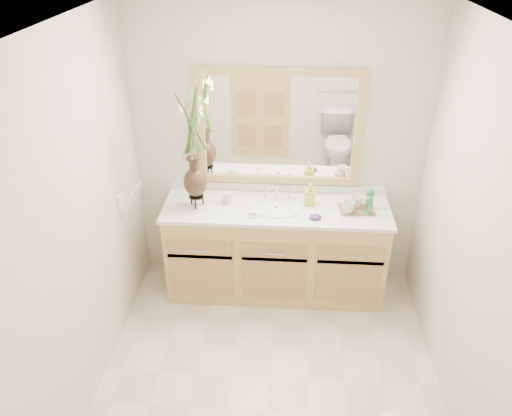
# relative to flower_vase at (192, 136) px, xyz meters

# --- Properties ---
(floor) EXTENTS (2.60, 2.60, 0.00)m
(floor) POSITION_rel_flower_vase_xyz_m (0.65, -1.00, -1.44)
(floor) COLOR beige
(floor) RESTS_ON ground
(ceiling) EXTENTS (2.40, 2.60, 0.02)m
(ceiling) POSITION_rel_flower_vase_xyz_m (0.65, -1.00, 0.96)
(ceiling) COLOR white
(ceiling) RESTS_ON wall_back
(wall_back) EXTENTS (2.40, 0.02, 2.40)m
(wall_back) POSITION_rel_flower_vase_xyz_m (0.65, 0.30, -0.24)
(wall_back) COLOR silver
(wall_back) RESTS_ON floor
(wall_left) EXTENTS (0.02, 2.60, 2.40)m
(wall_left) POSITION_rel_flower_vase_xyz_m (-0.55, -1.00, -0.24)
(wall_left) COLOR silver
(wall_left) RESTS_ON floor
(wall_right) EXTENTS (0.02, 2.60, 2.40)m
(wall_right) POSITION_rel_flower_vase_xyz_m (1.85, -1.00, -0.24)
(wall_right) COLOR silver
(wall_right) RESTS_ON floor
(vanity) EXTENTS (1.80, 0.55, 0.80)m
(vanity) POSITION_rel_flower_vase_xyz_m (0.65, 0.02, -1.04)
(vanity) COLOR tan
(vanity) RESTS_ON floor
(counter) EXTENTS (1.84, 0.57, 0.03)m
(counter) POSITION_rel_flower_vase_xyz_m (0.65, 0.02, -0.62)
(counter) COLOR white
(counter) RESTS_ON vanity
(sink) EXTENTS (0.38, 0.34, 0.23)m
(sink) POSITION_rel_flower_vase_xyz_m (0.65, 0.00, -0.66)
(sink) COLOR white
(sink) RESTS_ON counter
(mirror) EXTENTS (1.32, 0.04, 0.97)m
(mirror) POSITION_rel_flower_vase_xyz_m (0.65, 0.28, -0.03)
(mirror) COLOR white
(mirror) RESTS_ON wall_back
(switch_plate) EXTENTS (0.02, 0.12, 0.12)m
(switch_plate) POSITION_rel_flower_vase_xyz_m (-0.54, -0.23, -0.46)
(switch_plate) COLOR white
(switch_plate) RESTS_ON wall_left
(flower_vase) EXTENTS (0.22, 0.22, 0.89)m
(flower_vase) POSITION_rel_flower_vase_xyz_m (0.00, 0.00, 0.00)
(flower_vase) COLOR black
(flower_vase) RESTS_ON counter
(tumbler) EXTENTS (0.07, 0.07, 0.09)m
(tumbler) POSITION_rel_flower_vase_xyz_m (0.24, 0.06, -0.56)
(tumbler) COLOR silver
(tumbler) RESTS_ON counter
(soap_dish) EXTENTS (0.10, 0.10, 0.03)m
(soap_dish) POSITION_rel_flower_vase_xyz_m (0.47, -0.12, -0.60)
(soap_dish) COLOR silver
(soap_dish) RESTS_ON counter
(soap_bottle) EXTENTS (0.08, 0.08, 0.17)m
(soap_bottle) POSITION_rel_flower_vase_xyz_m (0.92, 0.09, -0.52)
(soap_bottle) COLOR #9FD632
(soap_bottle) RESTS_ON counter
(purple_dish) EXTENTS (0.12, 0.11, 0.03)m
(purple_dish) POSITION_rel_flower_vase_xyz_m (0.96, -0.14, -0.59)
(purple_dish) COLOR #4C2369
(purple_dish) RESTS_ON counter
(tray) EXTENTS (0.29, 0.20, 0.01)m
(tray) POSITION_rel_flower_vase_xyz_m (1.29, 0.01, -0.60)
(tray) COLOR brown
(tray) RESTS_ON counter
(mug_left) EXTENTS (0.12, 0.12, 0.10)m
(mug_left) POSITION_rel_flower_vase_xyz_m (1.22, -0.04, -0.54)
(mug_left) COLOR silver
(mug_left) RESTS_ON tray
(mug_right) EXTENTS (0.14, 0.14, 0.11)m
(mug_right) POSITION_rel_flower_vase_xyz_m (1.29, 0.05, -0.54)
(mug_right) COLOR silver
(mug_right) RESTS_ON tray
(goblet_front) EXTENTS (0.07, 0.07, 0.15)m
(goblet_front) POSITION_rel_flower_vase_xyz_m (1.37, -0.04, -0.50)
(goblet_front) COLOR #267335
(goblet_front) RESTS_ON tray
(goblet_back) EXTENTS (0.07, 0.07, 0.15)m
(goblet_back) POSITION_rel_flower_vase_xyz_m (1.40, 0.07, -0.49)
(goblet_back) COLOR #267335
(goblet_back) RESTS_ON tray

